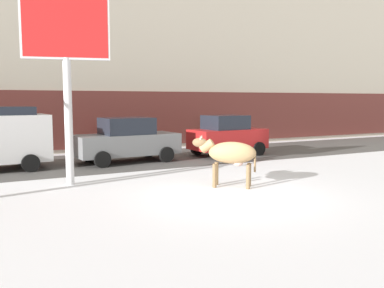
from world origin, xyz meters
TOP-DOWN VIEW (x-y plane):
  - ground_plane at (0.00, 0.00)m, footprint 120.00×120.00m
  - road_strip at (0.00, 7.48)m, footprint 60.00×5.60m
  - building_facade at (0.00, 14.00)m, footprint 44.00×6.10m
  - cow_tan at (0.54, 0.95)m, footprint 1.73×1.52m
  - billboard at (-3.58, 3.44)m, footprint 2.51×0.73m
  - car_grey_sedan at (-0.60, 7.03)m, footprint 4.31×2.21m
  - car_red_hatchback at (4.19, 6.90)m, footprint 3.61×2.12m
  - pedestrian_by_cars at (5.25, 10.29)m, footprint 0.36×0.24m
  - pedestrian_far_left at (-0.75, 10.29)m, footprint 0.36×0.24m

SIDE VIEW (x-z plane):
  - ground_plane at x=0.00m, z-range 0.00..0.00m
  - road_strip at x=0.00m, z-range 0.00..0.01m
  - pedestrian_by_cars at x=5.25m, z-range 0.01..1.74m
  - pedestrian_far_left at x=-0.75m, z-range 0.01..1.74m
  - car_grey_sedan at x=-0.60m, z-range -0.01..1.83m
  - car_red_hatchback at x=4.19m, z-range 0.00..1.86m
  - cow_tan at x=0.54m, z-range 0.22..1.76m
  - billboard at x=-3.58m, z-range 1.53..7.09m
  - building_facade at x=0.00m, z-range -0.02..12.98m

